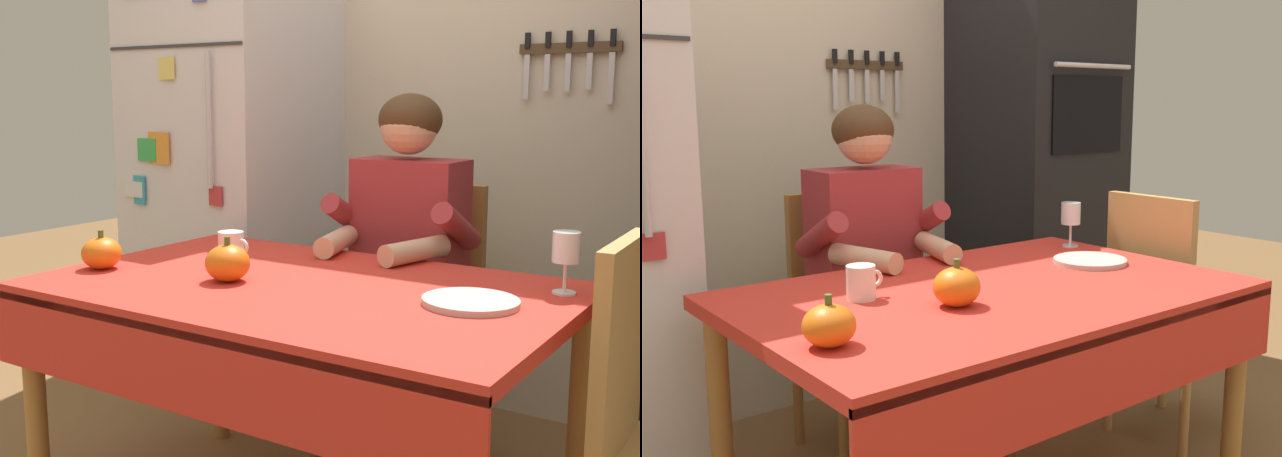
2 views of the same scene
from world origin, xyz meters
TOP-DOWN VIEW (x-y plane):
  - back_wall_assembly at (0.05, 1.35)m, footprint 3.70×0.13m
  - refrigerator at (-0.95, 0.96)m, footprint 0.68×0.71m
  - dining_table at (0.00, 0.08)m, footprint 1.40×0.90m
  - chair_behind_person at (-0.02, 0.87)m, footprint 0.40×0.40m
  - seated_person at (-0.02, 0.68)m, footprint 0.47×0.55m
  - coffee_mug at (-0.34, 0.21)m, footprint 0.11×0.08m
  - wine_glass at (0.61, 0.37)m, footprint 0.07×0.07m
  - pumpkin_large at (-0.59, -0.07)m, footprint 0.12×0.12m
  - pumpkin_medium at (-0.19, 0.01)m, footprint 0.12×0.12m
  - serving_tray at (0.46, 0.14)m, footprint 0.23×0.23m

SIDE VIEW (x-z plane):
  - chair_behind_person at x=-0.02m, z-range 0.05..0.98m
  - dining_table at x=0.00m, z-range 0.29..1.03m
  - seated_person at x=-0.02m, z-range 0.11..1.36m
  - serving_tray at x=0.46m, z-range 0.74..0.76m
  - coffee_mug at x=-0.34m, z-range 0.74..0.83m
  - pumpkin_large at x=-0.59m, z-range 0.73..0.84m
  - pumpkin_medium at x=-0.19m, z-range 0.73..0.85m
  - wine_glass at x=0.61m, z-range 0.77..0.93m
  - refrigerator at x=-0.95m, z-range 0.00..1.80m
  - back_wall_assembly at x=0.05m, z-range 0.00..2.60m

